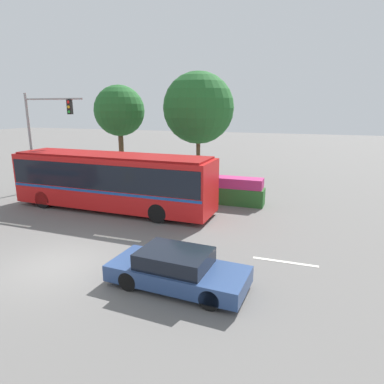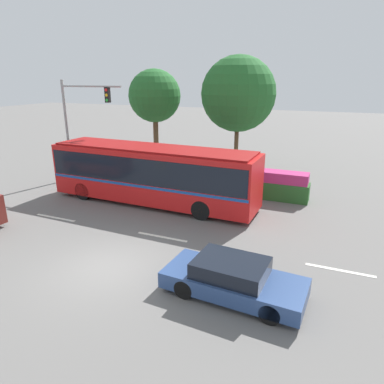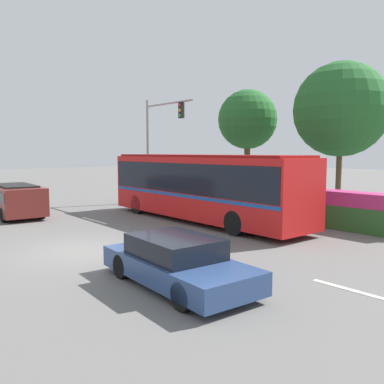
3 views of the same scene
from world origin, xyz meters
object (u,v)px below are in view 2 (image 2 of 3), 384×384
sedan_foreground (233,279)px  street_tree_centre (238,94)px  city_bus (152,172)px  street_tree_left (155,96)px  traffic_light_pole (78,117)px

sedan_foreground → street_tree_centre: 16.19m
city_bus → sedan_foreground: (6.58, -6.71, -1.23)m
street_tree_left → street_tree_centre: size_ratio=0.89×
city_bus → sedan_foreground: 9.48m
sedan_foreground → street_tree_left: street_tree_left is taller
street_tree_left → street_tree_centre: 6.21m
sedan_foreground → traffic_light_pole: 16.16m
city_bus → sedan_foreground: size_ratio=2.56×
traffic_light_pole → sedan_foreground: bearing=-33.9°
sedan_foreground → city_bus: bearing=138.1°
traffic_light_pole → street_tree_left: street_tree_left is taller
traffic_light_pole → street_tree_left: size_ratio=0.90×
street_tree_centre → sedan_foreground: bearing=-74.4°
city_bus → street_tree_left: 8.99m
sedan_foreground → traffic_light_pole: (-13.06, 8.78, 3.69)m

